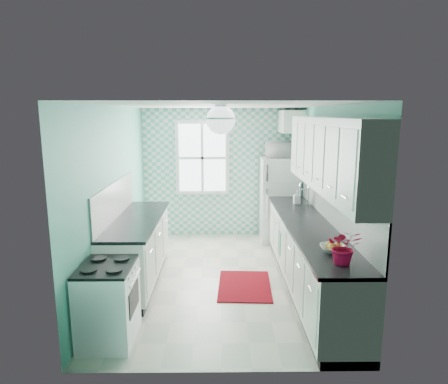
{
  "coord_description": "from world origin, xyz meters",
  "views": [
    {
      "loc": [
        -0.01,
        -5.56,
        2.4
      ],
      "look_at": [
        0.05,
        0.25,
        1.25
      ],
      "focal_mm": 32.0,
      "sensor_mm": 36.0,
      "label": 1
    }
  ],
  "objects_px": {
    "ceiling_light": "(221,120)",
    "sink": "(296,207)",
    "fridge": "(279,199)",
    "stove": "(108,302)",
    "fruit_bowl": "(333,249)",
    "potted_plant": "(344,247)",
    "microwave": "(280,150)"
  },
  "relations": [
    {
      "from": "fruit_bowl",
      "to": "potted_plant",
      "type": "distance_m",
      "value": 0.39
    },
    {
      "from": "potted_plant",
      "to": "stove",
      "type": "bearing_deg",
      "value": 174.35
    },
    {
      "from": "sink",
      "to": "microwave",
      "type": "relative_size",
      "value": 1.08
    },
    {
      "from": "fruit_bowl",
      "to": "microwave",
      "type": "distance_m",
      "value": 3.4
    },
    {
      "from": "fridge",
      "to": "sink",
      "type": "height_order",
      "value": "fridge"
    },
    {
      "from": "potted_plant",
      "to": "microwave",
      "type": "height_order",
      "value": "microwave"
    },
    {
      "from": "stove",
      "to": "sink",
      "type": "relative_size",
      "value": 1.49
    },
    {
      "from": "ceiling_light",
      "to": "potted_plant",
      "type": "distance_m",
      "value": 2.0
    },
    {
      "from": "fridge",
      "to": "sink",
      "type": "xyz_separation_m",
      "value": [
        0.09,
        -1.16,
        0.13
      ]
    },
    {
      "from": "stove",
      "to": "sink",
      "type": "xyz_separation_m",
      "value": [
        2.4,
        2.27,
        0.49
      ]
    },
    {
      "from": "sink",
      "to": "microwave",
      "type": "distance_m",
      "value": 1.42
    },
    {
      "from": "stove",
      "to": "sink",
      "type": "height_order",
      "value": "sink"
    },
    {
      "from": "fruit_bowl",
      "to": "potted_plant",
      "type": "bearing_deg",
      "value": -90.0
    },
    {
      "from": "fridge",
      "to": "microwave",
      "type": "bearing_deg",
      "value": 58.15
    },
    {
      "from": "ceiling_light",
      "to": "sink",
      "type": "height_order",
      "value": "ceiling_light"
    },
    {
      "from": "fridge",
      "to": "sink",
      "type": "distance_m",
      "value": 1.18
    },
    {
      "from": "sink",
      "to": "fruit_bowl",
      "type": "distance_m",
      "value": 2.15
    },
    {
      "from": "sink",
      "to": "microwave",
      "type": "xyz_separation_m",
      "value": [
        -0.09,
        1.16,
        0.81
      ]
    },
    {
      "from": "fridge",
      "to": "stove",
      "type": "height_order",
      "value": "fridge"
    },
    {
      "from": "fridge",
      "to": "stove",
      "type": "relative_size",
      "value": 1.93
    },
    {
      "from": "stove",
      "to": "fruit_bowl",
      "type": "relative_size",
      "value": 3.03
    },
    {
      "from": "stove",
      "to": "fruit_bowl",
      "type": "xyz_separation_m",
      "value": [
        2.4,
        0.12,
        0.54
      ]
    },
    {
      "from": "microwave",
      "to": "sink",
      "type": "bearing_deg",
      "value": 93.5
    },
    {
      "from": "fridge",
      "to": "potted_plant",
      "type": "distance_m",
      "value": 3.69
    },
    {
      "from": "potted_plant",
      "to": "microwave",
      "type": "distance_m",
      "value": 3.73
    },
    {
      "from": "ceiling_light",
      "to": "microwave",
      "type": "bearing_deg",
      "value": 66.98
    },
    {
      "from": "fridge",
      "to": "fruit_bowl",
      "type": "relative_size",
      "value": 5.83
    },
    {
      "from": "sink",
      "to": "fruit_bowl",
      "type": "bearing_deg",
      "value": -91.48
    },
    {
      "from": "ceiling_light",
      "to": "sink",
      "type": "relative_size",
      "value": 0.63
    },
    {
      "from": "fridge",
      "to": "fruit_bowl",
      "type": "height_order",
      "value": "fridge"
    },
    {
      "from": "fridge",
      "to": "stove",
      "type": "distance_m",
      "value": 4.16
    },
    {
      "from": "sink",
      "to": "fruit_bowl",
      "type": "xyz_separation_m",
      "value": [
        -0.0,
        -2.15,
        0.05
      ]
    }
  ]
}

